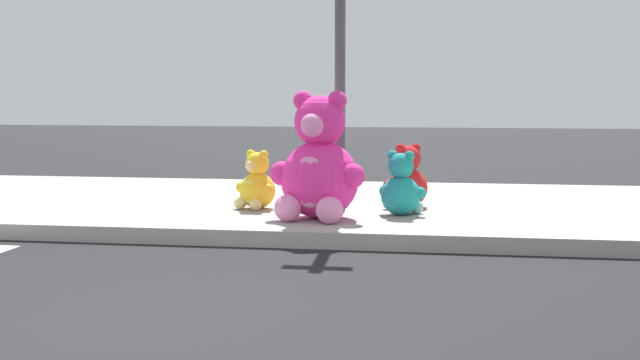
# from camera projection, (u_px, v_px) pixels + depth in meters

# --- Properties ---
(ground_plane) EXTENTS (60.00, 60.00, 0.00)m
(ground_plane) POSITION_uv_depth(u_px,v_px,m) (49.00, 341.00, 4.74)
(ground_plane) COLOR black
(sidewalk) EXTENTS (28.00, 4.40, 0.15)m
(sidewalk) POSITION_uv_depth(u_px,v_px,m) (263.00, 206.00, 9.84)
(sidewalk) COLOR #9E9B93
(sidewalk) RESTS_ON ground_plane
(sign_pole) EXTENTS (0.56, 0.11, 3.20)m
(sign_pole) POSITION_uv_depth(u_px,v_px,m) (340.00, 45.00, 8.71)
(sign_pole) COLOR #4C4C51
(sign_pole) RESTS_ON sidewalk
(plush_pink_large) EXTENTS (0.94, 0.86, 1.24)m
(plush_pink_large) POSITION_uv_depth(u_px,v_px,m) (319.00, 168.00, 8.28)
(plush_pink_large) COLOR #F22D93
(plush_pink_large) RESTS_ON sidewalk
(plush_lavender) EXTENTS (0.34, 0.38, 0.50)m
(plush_lavender) POSITION_uv_depth(u_px,v_px,m) (313.00, 183.00, 9.68)
(plush_lavender) COLOR #B28CD8
(plush_lavender) RESTS_ON sidewalk
(plush_red) EXTENTS (0.48, 0.49, 0.68)m
(plush_red) POSITION_uv_depth(u_px,v_px,m) (407.00, 182.00, 9.15)
(plush_red) COLOR red
(plush_red) RESTS_ON sidewalk
(plush_teal) EXTENTS (0.48, 0.46, 0.65)m
(plush_teal) POSITION_uv_depth(u_px,v_px,m) (401.00, 189.00, 8.57)
(plush_teal) COLOR teal
(plush_teal) RESTS_ON sidewalk
(plush_yellow) EXTENTS (0.44, 0.45, 0.62)m
(plush_yellow) POSITION_uv_depth(u_px,v_px,m) (256.00, 185.00, 9.03)
(plush_yellow) COLOR yellow
(plush_yellow) RESTS_ON sidewalk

